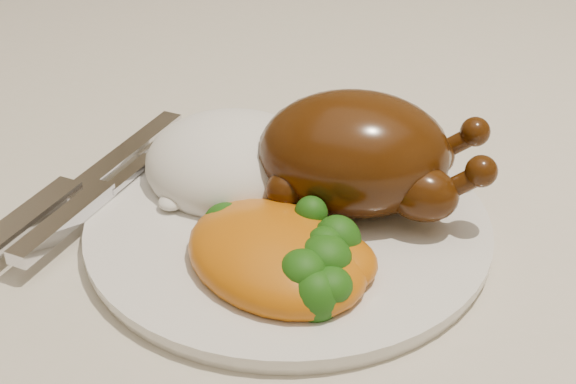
% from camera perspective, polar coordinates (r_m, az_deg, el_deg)
% --- Properties ---
extents(dining_table, '(1.60, 0.90, 0.76)m').
position_cam_1_polar(dining_table, '(0.58, 12.72, -12.08)').
color(dining_table, brown).
rests_on(dining_table, floor).
extents(tablecloth, '(1.73, 1.03, 0.18)m').
position_cam_1_polar(tablecloth, '(0.53, 13.65, -6.44)').
color(tablecloth, beige).
rests_on(tablecloth, dining_table).
extents(dinner_plate, '(0.28, 0.28, 0.01)m').
position_cam_1_polar(dinner_plate, '(0.51, -0.00, -2.40)').
color(dinner_plate, white).
rests_on(dinner_plate, tablecloth).
extents(roast_chicken, '(0.16, 0.13, 0.08)m').
position_cam_1_polar(roast_chicken, '(0.51, 5.12, 2.73)').
color(roast_chicken, '#472407').
rests_on(roast_chicken, dinner_plate).
extents(rice_mound, '(0.14, 0.13, 0.06)m').
position_cam_1_polar(rice_mound, '(0.54, -3.83, 1.99)').
color(rice_mound, white).
rests_on(rice_mound, dinner_plate).
extents(mac_and_cheese, '(0.14, 0.12, 0.05)m').
position_cam_1_polar(mac_and_cheese, '(0.46, 0.07, -4.61)').
color(mac_and_cheese, '#D9600D').
rests_on(mac_and_cheese, dinner_plate).
extents(cutlery, '(0.04, 0.20, 0.01)m').
position_cam_1_polar(cutlery, '(0.54, -14.79, -0.34)').
color(cutlery, silver).
rests_on(cutlery, dinner_plate).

